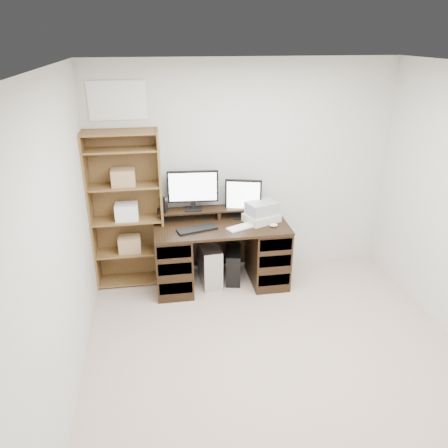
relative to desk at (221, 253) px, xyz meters
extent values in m
cube|color=tan|center=(0.32, -1.64, -0.40)|extent=(3.50, 4.00, 0.02)
cube|color=white|center=(0.32, -1.64, 2.12)|extent=(3.50, 4.00, 0.02)
cube|color=silver|center=(0.32, 0.37, 0.86)|extent=(3.50, 0.02, 2.50)
cube|color=silver|center=(-1.44, -1.64, 0.86)|extent=(0.02, 4.00, 2.50)
cube|color=white|center=(-1.03, 0.35, 1.69)|extent=(0.60, 0.01, 0.40)
cube|color=black|center=(0.00, -0.01, 0.35)|extent=(1.50, 0.70, 0.03)
cube|color=black|center=(-0.55, -0.01, -0.03)|extent=(0.40, 0.66, 0.72)
cube|color=black|center=(0.55, -0.01, -0.03)|extent=(0.40, 0.66, 0.72)
cube|color=black|center=(0.00, 0.32, 0.01)|extent=(1.48, 0.02, 0.65)
cube|color=black|center=(-0.55, -0.34, -0.21)|extent=(0.36, 0.01, 0.14)
cube|color=black|center=(-0.55, -0.34, 0.03)|extent=(0.36, 0.01, 0.14)
cube|color=black|center=(-0.55, -0.34, 0.23)|extent=(0.36, 0.01, 0.14)
cube|color=black|center=(0.55, -0.34, -0.21)|extent=(0.36, 0.01, 0.14)
cube|color=black|center=(0.55, -0.34, 0.03)|extent=(0.36, 0.01, 0.14)
cube|color=black|center=(0.55, -0.34, 0.23)|extent=(0.36, 0.01, 0.14)
cube|color=black|center=(-0.65, 0.21, 0.41)|extent=(0.04, 0.20, 0.10)
cube|color=black|center=(0.00, 0.21, 0.41)|extent=(0.04, 0.20, 0.10)
cube|color=black|center=(0.65, 0.21, 0.41)|extent=(0.04, 0.20, 0.10)
cube|color=black|center=(0.00, 0.21, 0.47)|extent=(1.40, 0.22, 0.02)
cube|color=black|center=(-0.29, 0.20, 0.49)|extent=(0.20, 0.16, 0.02)
cube|color=black|center=(-0.28, 0.22, 0.55)|extent=(0.05, 0.03, 0.10)
cube|color=black|center=(-0.28, 0.22, 0.75)|extent=(0.57, 0.07, 0.36)
cube|color=white|center=(-0.29, 0.20, 0.75)|extent=(0.53, 0.04, 0.32)
cube|color=black|center=(0.28, 0.15, 0.37)|extent=(0.23, 0.20, 0.02)
cube|color=black|center=(0.29, 0.17, 0.43)|extent=(0.06, 0.05, 0.11)
cube|color=black|center=(0.29, 0.17, 0.64)|extent=(0.41, 0.14, 0.36)
cube|color=white|center=(0.28, 0.15, 0.64)|extent=(0.36, 0.10, 0.32)
cube|color=black|center=(-0.62, 0.18, 0.57)|extent=(0.09, 0.09, 0.18)
cube|color=black|center=(-0.28, -0.11, 0.37)|extent=(0.46, 0.25, 0.02)
cube|color=white|center=(0.24, -0.11, 0.37)|extent=(0.42, 0.28, 0.02)
ellipsoid|color=silver|center=(0.57, -0.15, 0.38)|extent=(0.11, 0.09, 0.04)
cube|color=beige|center=(0.47, 0.03, 0.41)|extent=(0.45, 0.40, 0.09)
cube|color=#90969A|center=(0.47, 0.03, 0.52)|extent=(0.39, 0.34, 0.14)
cube|color=#B9BCC1|center=(-0.13, 0.04, -0.15)|extent=(0.25, 0.49, 0.48)
cube|color=black|center=(0.15, 0.04, -0.20)|extent=(0.24, 0.41, 0.39)
cube|color=#19FF33|center=(0.12, -0.15, -0.11)|extent=(0.01, 0.01, 0.01)
cube|color=brown|center=(-1.42, 0.19, 0.51)|extent=(0.02, 0.30, 1.80)
cube|color=brown|center=(-0.65, 0.19, 0.51)|extent=(0.02, 0.30, 1.80)
cube|color=brown|center=(-1.03, 0.33, 0.51)|extent=(0.80, 0.01, 1.80)
cube|color=brown|center=(-1.03, 0.19, -0.36)|extent=(0.75, 0.28, 0.02)
cube|color=brown|center=(-1.03, 0.19, 0.01)|extent=(0.75, 0.28, 0.02)
cube|color=brown|center=(-1.03, 0.19, 0.41)|extent=(0.75, 0.28, 0.02)
cube|color=brown|center=(-1.03, 0.19, 0.81)|extent=(0.75, 0.28, 0.02)
cube|color=brown|center=(-1.03, 0.19, 1.21)|extent=(0.75, 0.28, 0.02)
cube|color=brown|center=(-1.03, 0.19, 1.39)|extent=(0.75, 0.28, 0.02)
cube|color=#A07F54|center=(-1.03, 0.19, 0.11)|extent=(0.25, 0.20, 0.18)
cube|color=white|center=(-1.03, 0.19, 0.51)|extent=(0.25, 0.20, 0.18)
cube|color=#A07F54|center=(-1.03, 0.19, 0.91)|extent=(0.25, 0.20, 0.18)
camera|label=1|loc=(-0.68, -4.43, 2.33)|focal=35.00mm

